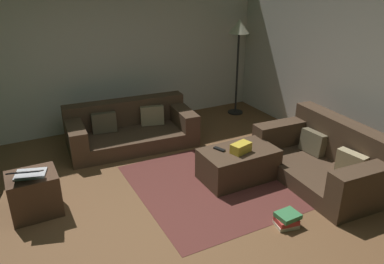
{
  "coord_description": "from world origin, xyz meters",
  "views": [
    {
      "loc": [
        -1.26,
        -2.97,
        2.52
      ],
      "look_at": [
        0.63,
        0.64,
        0.75
      ],
      "focal_mm": 35.51,
      "sensor_mm": 36.0,
      "label": 1
    }
  ],
  "objects_px": {
    "book_stack": "(287,220)",
    "corner_lamp": "(239,34)",
    "side_table": "(34,194)",
    "ottoman": "(238,164)",
    "tv_remote": "(219,149)",
    "couch_right": "(327,159)",
    "couch_left": "(130,128)",
    "laptop": "(29,173)",
    "gift_box": "(241,148)"
  },
  "relations": [
    {
      "from": "ottoman",
      "to": "side_table",
      "type": "distance_m",
      "value": 2.44
    },
    {
      "from": "ottoman",
      "to": "laptop",
      "type": "bearing_deg",
      "value": 171.78
    },
    {
      "from": "ottoman",
      "to": "laptop",
      "type": "xyz_separation_m",
      "value": [
        -2.43,
        0.35,
        0.33
      ]
    },
    {
      "from": "book_stack",
      "to": "corner_lamp",
      "type": "distance_m",
      "value": 3.69
    },
    {
      "from": "couch_left",
      "to": "tv_remote",
      "type": "height_order",
      "value": "couch_left"
    },
    {
      "from": "laptop",
      "to": "corner_lamp",
      "type": "height_order",
      "value": "corner_lamp"
    },
    {
      "from": "couch_left",
      "to": "book_stack",
      "type": "height_order",
      "value": "couch_left"
    },
    {
      "from": "tv_remote",
      "to": "laptop",
      "type": "relative_size",
      "value": 0.35
    },
    {
      "from": "couch_left",
      "to": "gift_box",
      "type": "bearing_deg",
      "value": 120.39
    },
    {
      "from": "couch_left",
      "to": "side_table",
      "type": "xyz_separation_m",
      "value": [
        -1.54,
        -1.27,
        -0.0
      ]
    },
    {
      "from": "gift_box",
      "to": "book_stack",
      "type": "bearing_deg",
      "value": -94.66
    },
    {
      "from": "ottoman",
      "to": "tv_remote",
      "type": "xyz_separation_m",
      "value": [
        -0.22,
        0.11,
        0.21
      ]
    },
    {
      "from": "laptop",
      "to": "book_stack",
      "type": "height_order",
      "value": "laptop"
    },
    {
      "from": "book_stack",
      "to": "corner_lamp",
      "type": "height_order",
      "value": "corner_lamp"
    },
    {
      "from": "tv_remote",
      "to": "side_table",
      "type": "height_order",
      "value": "side_table"
    },
    {
      "from": "couch_left",
      "to": "laptop",
      "type": "relative_size",
      "value": 4.22
    },
    {
      "from": "couch_left",
      "to": "couch_right",
      "type": "relative_size",
      "value": 1.12
    },
    {
      "from": "tv_remote",
      "to": "laptop",
      "type": "bearing_deg",
      "value": 152.27
    },
    {
      "from": "couch_left",
      "to": "corner_lamp",
      "type": "bearing_deg",
      "value": -166.19
    },
    {
      "from": "ottoman",
      "to": "tv_remote",
      "type": "relative_size",
      "value": 5.99
    },
    {
      "from": "couch_right",
      "to": "ottoman",
      "type": "bearing_deg",
      "value": 65.54
    },
    {
      "from": "gift_box",
      "to": "couch_left",
      "type": "bearing_deg",
      "value": 115.98
    },
    {
      "from": "couch_right",
      "to": "corner_lamp",
      "type": "xyz_separation_m",
      "value": [
        0.33,
        2.57,
        1.18
      ]
    },
    {
      "from": "ottoman",
      "to": "side_table",
      "type": "relative_size",
      "value": 1.84
    },
    {
      "from": "ottoman",
      "to": "laptop",
      "type": "relative_size",
      "value": 2.07
    },
    {
      "from": "couch_right",
      "to": "corner_lamp",
      "type": "distance_m",
      "value": 2.84
    },
    {
      "from": "couch_left",
      "to": "book_stack",
      "type": "distance_m",
      "value": 2.86
    },
    {
      "from": "couch_left",
      "to": "couch_right",
      "type": "xyz_separation_m",
      "value": [
        1.87,
        -2.2,
        0.04
      ]
    },
    {
      "from": "side_table",
      "to": "laptop",
      "type": "height_order",
      "value": "laptop"
    },
    {
      "from": "laptop",
      "to": "ottoman",
      "type": "bearing_deg",
      "value": -8.22
    },
    {
      "from": "side_table",
      "to": "laptop",
      "type": "xyz_separation_m",
      "value": [
        -0.02,
        -0.06,
        0.29
      ]
    },
    {
      "from": "tv_remote",
      "to": "corner_lamp",
      "type": "xyz_separation_m",
      "value": [
        1.55,
        1.93,
        1.04
      ]
    },
    {
      "from": "tv_remote",
      "to": "side_table",
      "type": "xyz_separation_m",
      "value": [
        -2.19,
        0.3,
        -0.18
      ]
    },
    {
      "from": "corner_lamp",
      "to": "side_table",
      "type": "bearing_deg",
      "value": -156.42
    },
    {
      "from": "couch_right",
      "to": "tv_remote",
      "type": "xyz_separation_m",
      "value": [
        -1.22,
        0.64,
        0.14
      ]
    },
    {
      "from": "corner_lamp",
      "to": "book_stack",
      "type": "bearing_deg",
      "value": -114.62
    },
    {
      "from": "corner_lamp",
      "to": "couch_left",
      "type": "bearing_deg",
      "value": -170.59
    },
    {
      "from": "corner_lamp",
      "to": "gift_box",
      "type": "bearing_deg",
      "value": -122.55
    },
    {
      "from": "laptop",
      "to": "corner_lamp",
      "type": "relative_size",
      "value": 0.27
    },
    {
      "from": "couch_right",
      "to": "laptop",
      "type": "height_order",
      "value": "couch_right"
    },
    {
      "from": "book_stack",
      "to": "corner_lamp",
      "type": "xyz_separation_m",
      "value": [
        1.43,
        3.11,
        1.38
      ]
    },
    {
      "from": "gift_box",
      "to": "corner_lamp",
      "type": "bearing_deg",
      "value": 57.45
    },
    {
      "from": "couch_left",
      "to": "tv_remote",
      "type": "relative_size",
      "value": 12.18
    },
    {
      "from": "tv_remote",
      "to": "book_stack",
      "type": "relative_size",
      "value": 0.6
    },
    {
      "from": "couch_right",
      "to": "tv_remote",
      "type": "relative_size",
      "value": 10.89
    },
    {
      "from": "couch_right",
      "to": "book_stack",
      "type": "distance_m",
      "value": 1.25
    },
    {
      "from": "side_table",
      "to": "book_stack",
      "type": "distance_m",
      "value": 2.75
    },
    {
      "from": "tv_remote",
      "to": "book_stack",
      "type": "height_order",
      "value": "tv_remote"
    },
    {
      "from": "gift_box",
      "to": "tv_remote",
      "type": "xyz_separation_m",
      "value": [
        -0.2,
        0.18,
        -0.05
      ]
    },
    {
      "from": "tv_remote",
      "to": "side_table",
      "type": "bearing_deg",
      "value": 150.7
    }
  ]
}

